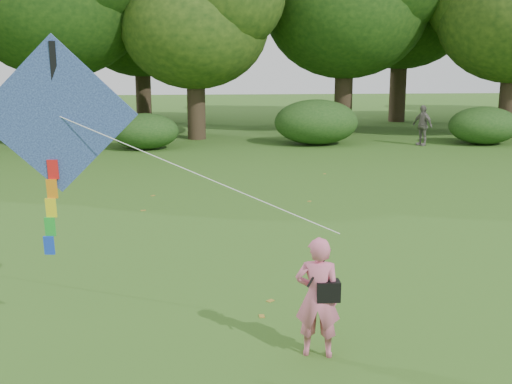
{
  "coord_description": "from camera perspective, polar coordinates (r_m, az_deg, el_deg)",
  "views": [
    {
      "loc": [
        -1.57,
        -8.53,
        3.82
      ],
      "look_at": [
        -0.75,
        2.0,
        1.5
      ],
      "focal_mm": 45.0,
      "sensor_mm": 36.0,
      "label": 1
    }
  ],
  "objects": [
    {
      "name": "ground",
      "position": [
        9.48,
        5.6,
        -11.45
      ],
      "size": [
        100.0,
        100.0,
        0.0
      ],
      "primitive_type": "plane",
      "color": "#265114",
      "rests_on": "ground"
    },
    {
      "name": "man_kite_flyer",
      "position": [
        8.24,
        5.51,
        -9.28
      ],
      "size": [
        0.64,
        0.49,
        1.57
      ],
      "primitive_type": "imported",
      "rotation": [
        0.0,
        0.0,
        2.93
      ],
      "color": "#D96686",
      "rests_on": "ground"
    },
    {
      "name": "flying_kite",
      "position": [
        8.71,
        -17.25,
        6.15
      ],
      "size": [
        4.57,
        1.16,
        2.91
      ],
      "color": "#2966B3",
      "rests_on": "ground"
    },
    {
      "name": "tree_line",
      "position": [
        31.63,
        1.51,
        15.63
      ],
      "size": [
        54.7,
        15.3,
        9.48
      ],
      "color": "#3A2D1E",
      "rests_on": "ground"
    },
    {
      "name": "crossbody_bag",
      "position": [
        8.19,
        6.37,
        -8.65
      ],
      "size": [
        0.43,
        0.2,
        0.67
      ],
      "color": "black",
      "rests_on": "ground"
    },
    {
      "name": "bystander_left",
      "position": [
        28.64,
        -20.66,
        5.92
      ],
      "size": [
        1.21,
        1.2,
        1.97
      ],
      "primitive_type": "imported",
      "rotation": [
        0.0,
        0.0,
        0.75
      ],
      "color": "#2B2A38",
      "rests_on": "ground"
    },
    {
      "name": "shrub_band",
      "position": [
        26.31,
        -2.57,
        5.92
      ],
      "size": [
        39.15,
        3.22,
        1.88
      ],
      "color": "#264919",
      "rests_on": "ground"
    },
    {
      "name": "fallen_leaves",
      "position": [
        12.42,
        7.01,
        -5.6
      ],
      "size": [
        9.24,
        15.29,
        0.01
      ],
      "color": "olive",
      "rests_on": "ground"
    },
    {
      "name": "bystander_right",
      "position": [
        27.46,
        14.56,
        5.76
      ],
      "size": [
        0.84,
        1.05,
        1.66
      ],
      "primitive_type": "imported",
      "rotation": [
        0.0,
        0.0,
        -1.04
      ],
      "color": "slate",
      "rests_on": "ground"
    }
  ]
}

